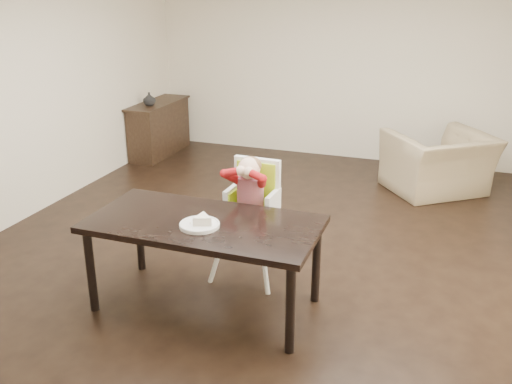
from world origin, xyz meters
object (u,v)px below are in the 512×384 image
armchair (439,153)px  sideboard (159,128)px  dining_table (204,230)px  high_chair (251,192)px

armchair → sideboard: armchair is taller
dining_table → armchair: 3.75m
armchair → sideboard: bearing=-41.5°
dining_table → high_chair: high_chair is taller
dining_table → armchair: (1.61, 3.38, -0.17)m
high_chair → sideboard: high_chair is taller
dining_table → sideboard: 4.40m
armchair → sideboard: 4.04m
sideboard → high_chair: bearing=-49.5°
high_chair → armchair: bearing=64.5°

